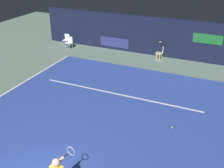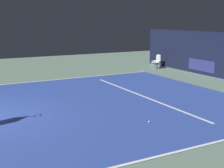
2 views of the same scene
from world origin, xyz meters
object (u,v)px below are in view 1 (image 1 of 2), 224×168
line_judge_on_chair (160,50)px  courtside_chair_near (66,39)px  courtside_chair_far (69,42)px  tennis_ball (172,127)px

line_judge_on_chair → courtside_chair_near: 7.23m
line_judge_on_chair → courtside_chair_far: bearing=-175.8°
courtside_chair_far → tennis_ball: courtside_chair_far is taller
courtside_chair_near → tennis_ball: 12.35m
line_judge_on_chair → tennis_ball: bearing=-70.6°
courtside_chair_near → courtside_chair_far: 0.75m
line_judge_on_chair → tennis_ball: size_ratio=19.41×
courtside_chair_near → courtside_chair_far: size_ratio=1.00×
tennis_ball → courtside_chair_near: bearing=142.9°
courtside_chair_far → line_judge_on_chair: bearing=4.2°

